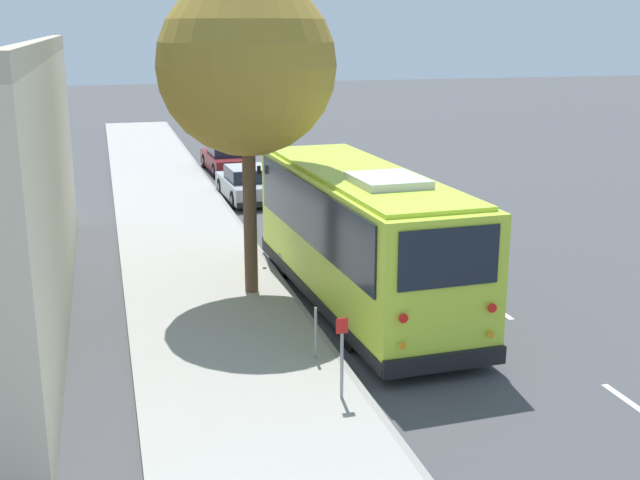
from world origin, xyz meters
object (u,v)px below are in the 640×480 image
Objects in this scene: street_tree at (245,53)px; parked_sedan_maroon at (225,159)px; sign_post_far at (316,333)px; parked_sedan_silver at (247,185)px; shuttle_bus at (360,231)px; sign_post_near at (342,357)px.

parked_sedan_maroon is at bearing -6.69° from street_tree.
street_tree reaches higher than sign_post_far.
parked_sedan_maroon is at bearing -4.14° from sign_post_far.
parked_sedan_silver is 4.02× the size of sign_post_far.
parked_sedan_silver is 15.97m from sign_post_far.
shuttle_bus reaches higher than parked_sedan_silver.
parked_sedan_silver is at bearing -5.36° from sign_post_far.
parked_sedan_maroon is at bearing -1.36° from shuttle_bus.
street_tree is at bearing 4.08° from sign_post_near.
shuttle_bus is 5.49m from sign_post_near.
parked_sedan_silver is 12.62m from street_tree.
parked_sedan_silver is (12.65, 0.47, -1.23)m from shuttle_bus.
shuttle_bus is 2.10× the size of parked_sedan_maroon.
sign_post_far is (1.80, 0.00, -0.24)m from sign_post_near.
street_tree reaches higher than parked_sedan_maroon.
parked_sedan_silver is 0.95× the size of parked_sedan_maroon.
parked_sedan_maroon reaches higher than sign_post_far.
street_tree is 7.03m from sign_post_far.
shuttle_bus is at bearing -119.74° from street_tree.
sign_post_near is (-6.43, -0.46, -5.03)m from street_tree.
street_tree is at bearing 5.66° from sign_post_far.
sign_post_near reaches higher than parked_sedan_silver.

